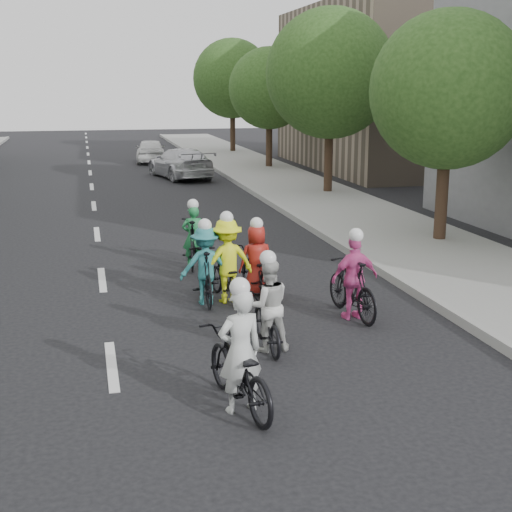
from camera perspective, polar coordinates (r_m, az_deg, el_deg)
name	(u,v)px	position (r m, az deg, el deg)	size (l,w,h in m)	color
ground	(112,366)	(10.99, -11.47, -8.60)	(120.00, 120.00, 0.00)	black
sidewalk_right	(363,220)	(22.18, 8.53, 2.90)	(4.00, 80.00, 0.15)	gray
curb_right	(302,222)	(21.53, 3.70, 2.75)	(0.18, 80.00, 0.18)	#999993
bldg_se	(410,88)	(37.86, 12.20, 13.04)	(10.00, 14.00, 8.00)	gray
tree_r_0	(448,90)	(19.07, 15.13, 12.67)	(4.00, 4.00, 5.97)	black
tree_r_1	(330,74)	(27.34, 5.97, 14.30)	(4.80, 4.80, 6.93)	black
tree_r_2	(269,88)	(35.95, 1.07, 13.26)	(4.00, 4.00, 5.97)	black
tree_r_3	(232,79)	(44.72, -1.91, 14.00)	(4.80, 4.80, 6.93)	black
cyclist_0	(227,268)	(13.72, -2.36, -1.00)	(1.15, 1.79, 1.78)	black
cyclist_1	(193,241)	(16.44, -5.05, 1.22)	(0.86, 1.95, 1.59)	black
cyclist_2	(353,284)	(12.86, 7.77, -2.24)	(0.92, 1.85, 1.66)	black
cyclist_3	(205,270)	(13.65, -4.09, -1.14)	(0.99, 1.78, 1.66)	black
cyclist_4	(256,267)	(14.24, -0.02, -0.88)	(0.77, 1.81, 1.57)	black
cyclist_5	(239,366)	(9.23, -1.37, -8.76)	(1.04, 2.04, 1.78)	black
cyclist_6	(267,314)	(11.26, 0.87, -4.69)	(0.72, 1.61, 1.62)	black
follow_car_lead	(181,163)	(32.65, -6.06, 7.40)	(1.91, 4.69, 1.36)	silver
follow_car_trail	(151,151)	(39.63, -8.43, 8.34)	(1.53, 3.81, 1.30)	white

